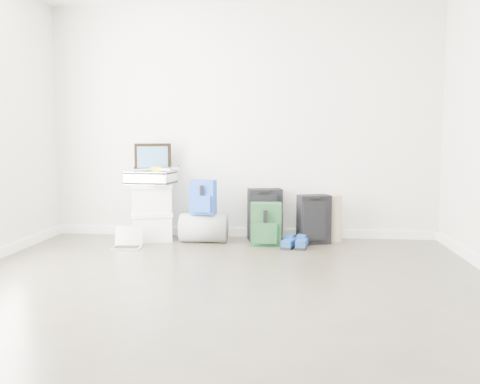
# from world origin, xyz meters

# --- Properties ---
(ground) EXTENTS (5.00, 5.00, 0.00)m
(ground) POSITION_xyz_m (0.00, 0.00, 0.00)
(ground) COLOR #3C372C
(ground) RESTS_ON ground
(room_envelope) EXTENTS (4.52, 5.02, 2.71)m
(room_envelope) POSITION_xyz_m (0.00, 0.02, 1.72)
(room_envelope) COLOR silver
(room_envelope) RESTS_ON ground
(boxes_stack) EXTENTS (0.54, 0.49, 0.64)m
(boxes_stack) POSITION_xyz_m (-1.01, 2.18, 0.32)
(boxes_stack) COLOR white
(boxes_stack) RESTS_ON ground
(briefcase) EXTENTS (0.54, 0.42, 0.14)m
(briefcase) POSITION_xyz_m (-1.01, 2.18, 0.72)
(briefcase) COLOR #B2B2B7
(briefcase) RESTS_ON boxes_stack
(painting) EXTENTS (0.40, 0.16, 0.31)m
(painting) POSITION_xyz_m (-1.01, 2.28, 0.94)
(painting) COLOR black
(painting) RESTS_ON briefcase
(drone) EXTENTS (0.44, 0.44, 0.05)m
(drone) POSITION_xyz_m (-0.93, 2.16, 0.81)
(drone) COLOR gold
(drone) RESTS_ON briefcase
(duffel_bag) EXTENTS (0.52, 0.33, 0.32)m
(duffel_bag) POSITION_xyz_m (-0.40, 2.12, 0.16)
(duffel_bag) COLOR gray
(duffel_bag) RESTS_ON ground
(blue_backpack) EXTENTS (0.29, 0.23, 0.38)m
(blue_backpack) POSITION_xyz_m (-0.40, 2.09, 0.50)
(blue_backpack) COLOR #18369F
(blue_backpack) RESTS_ON duffel_bag
(large_suitcase) EXTENTS (0.41, 0.31, 0.59)m
(large_suitcase) POSITION_xyz_m (0.27, 2.31, 0.29)
(large_suitcase) COLOR black
(large_suitcase) RESTS_ON ground
(green_backpack) EXTENTS (0.34, 0.26, 0.46)m
(green_backpack) POSITION_xyz_m (0.30, 2.01, 0.22)
(green_backpack) COLOR #153A1D
(green_backpack) RESTS_ON ground
(carry_on) EXTENTS (0.39, 0.31, 0.54)m
(carry_on) POSITION_xyz_m (0.82, 2.16, 0.27)
(carry_on) COLOR black
(carry_on) RESTS_ON ground
(shoes) EXTENTS (0.30, 0.30, 0.09)m
(shoes) POSITION_xyz_m (0.62, 1.91, 0.05)
(shoes) COLOR black
(shoes) RESTS_ON ground
(rolled_rug) EXTENTS (0.17, 0.17, 0.53)m
(rolled_rug) POSITION_xyz_m (1.05, 2.29, 0.26)
(rolled_rug) COLOR tan
(rolled_rug) RESTS_ON ground
(laptop) EXTENTS (0.31, 0.23, 0.21)m
(laptop) POSITION_xyz_m (-1.16, 1.76, 0.05)
(laptop) COLOR silver
(laptop) RESTS_ON ground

